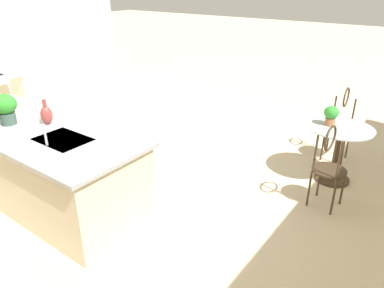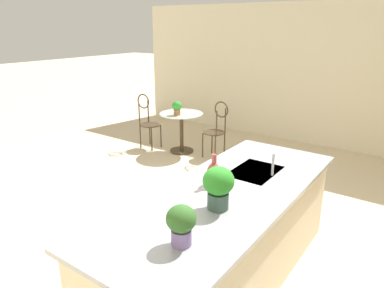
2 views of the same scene
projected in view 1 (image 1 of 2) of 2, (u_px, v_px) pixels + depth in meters
The scene contains 9 objects.
ground_plane at pixel (116, 177), 4.81m from camera, with size 40.00×40.00×0.00m, color beige.
kitchen_island at pixel (40, 164), 4.16m from camera, with size 2.80×1.06×0.92m.
bistro_table at pixel (337, 149), 4.56m from camera, with size 0.80×0.80×0.74m.
chair_near_window at pixel (329, 163), 3.94m from camera, with size 0.41×0.50×1.04m.
chair_by_island at pixel (341, 121), 5.10m from camera, with size 0.39×0.49×1.04m.
sink_faucet at pixel (45, 135), 3.49m from camera, with size 0.02×0.02×0.22m, color #B2B5BA.
potted_plant_on_table at pixel (331, 114), 4.44m from camera, with size 0.18×0.18×0.25m.
potted_plant_counter_near at pixel (6, 107), 3.97m from camera, with size 0.24×0.24×0.34m.
vase_on_counter at pixel (46, 115), 4.01m from camera, with size 0.13×0.13×0.29m.
Camera 1 is at (-3.30, 2.77, 2.41)m, focal length 33.74 mm.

